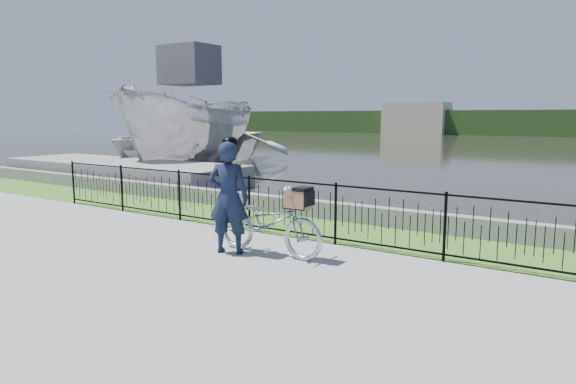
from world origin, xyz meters
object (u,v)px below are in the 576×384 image
Objects in this scene: dock at (121,171)px; bicycle_rig at (270,222)px; boat_far at (187,141)px; cyclist at (229,196)px; boat_near at (191,127)px.

bicycle_rig reaches higher than dock.
dock is at bearing -65.89° from boat_far.
cyclist reaches higher than bicycle_rig.
boat_far is at bearing 137.32° from cyclist.
dock is 11.57m from bicycle_rig.
bicycle_rig is 17.24m from boat_far.
dock is at bearing -87.47° from boat_near.
boat_near reaches higher than bicycle_rig.
bicycle_rig is (10.38, -5.10, 0.21)m from dock.
boat_far is at bearing 139.51° from bicycle_rig.
dock is 4.09m from boat_near.
boat_near is 3.50m from boat_far.
bicycle_rig is 0.17× the size of boat_far.
cyclist reaches higher than dock.
boat_near is at bearing 139.84° from bicycle_rig.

